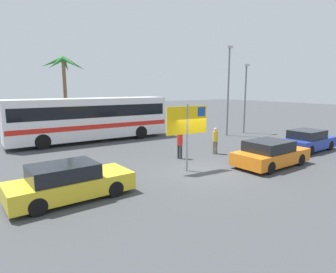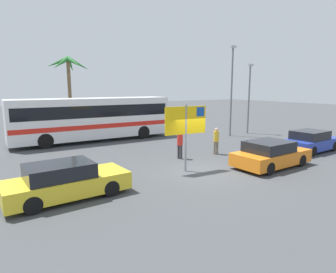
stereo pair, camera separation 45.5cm
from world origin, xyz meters
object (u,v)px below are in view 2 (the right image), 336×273
Objects in this scene: ferry_sign at (187,123)px; car_yellow at (66,181)px; bus_front_coach at (93,117)px; car_blue at (311,141)px; car_orange at (271,154)px; pedestrian_by_bus at (216,139)px; pedestrian_near_sign at (180,142)px.

car_yellow is at bearing -171.36° from ferry_sign.
bus_front_coach reaches higher than car_blue.
car_blue is at bearing 8.74° from car_orange.
bus_front_coach is 3.61× the size of ferry_sign.
ferry_sign is 4.28m from pedestrian_by_bus.
ferry_sign is at bearing -83.01° from bus_front_coach.
ferry_sign reaches higher than pedestrian_by_bus.
car_blue is 2.50× the size of pedestrian_near_sign.
pedestrian_by_bus is (2.48, -0.20, -0.01)m from pedestrian_near_sign.
car_yellow and car_blue have the same top height.
pedestrian_near_sign is 2.48m from pedestrian_by_bus.
pedestrian_by_bus is (4.80, -8.24, -0.85)m from bus_front_coach.
car_orange is at bearing -65.93° from bus_front_coach.
pedestrian_by_bus is (-5.53, 2.56, 0.30)m from car_blue.
car_orange is (4.03, -1.65, -1.69)m from ferry_sign.
car_orange and car_blue have the same top height.
pedestrian_by_bus is at bearing 31.85° from ferry_sign.
car_orange is at bearing -18.83° from ferry_sign.
car_orange is 2.64× the size of pedestrian_near_sign.
ferry_sign is at bearing 155.06° from car_orange.
ferry_sign is at bearing 1.74° from car_yellow.
bus_front_coach reaches higher than car_orange.
ferry_sign is at bearing 43.26° from pedestrian_near_sign.
pedestrian_near_sign is at bearing -84.61° from pedestrian_by_bus.
car_blue is at bearing 141.23° from pedestrian_near_sign.
ferry_sign is 2.01× the size of pedestrian_by_bus.
ferry_sign is 5.98m from car_yellow.
car_yellow is 14.80m from car_blue.
pedestrian_by_bus is at bearing 152.34° from car_blue.
car_yellow is 2.76× the size of pedestrian_by_bus.
car_orange is 0.96× the size of car_yellow.
ferry_sign reaches higher than car_yellow.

